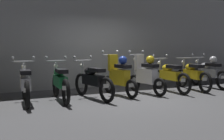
# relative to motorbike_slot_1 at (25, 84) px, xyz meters

# --- Properties ---
(ground_plane) EXTENTS (80.00, 80.00, 0.00)m
(ground_plane) POSITION_rel_motorbike_slot_1_xyz_m (2.59, -0.41, -0.49)
(ground_plane) COLOR #4C4C4F
(back_wall) EXTENTS (16.00, 0.30, 3.36)m
(back_wall) POSITION_rel_motorbike_slot_1_xyz_m (2.59, 1.91, 1.19)
(back_wall) COLOR #9EA0A3
(back_wall) RESTS_ON ground
(motorbike_slot_1) EXTENTS (0.59, 1.95, 1.15)m
(motorbike_slot_1) POSITION_rel_motorbike_slot_1_xyz_m (0.00, 0.00, 0.00)
(motorbike_slot_1) COLOR black
(motorbike_slot_1) RESTS_ON ground
(motorbike_slot_2) EXTENTS (0.59, 1.95, 1.15)m
(motorbike_slot_2) POSITION_rel_motorbike_slot_1_xyz_m (0.86, -0.04, 0.00)
(motorbike_slot_2) COLOR black
(motorbike_slot_2) RESTS_ON ground
(motorbike_slot_3) EXTENTS (0.62, 1.93, 1.15)m
(motorbike_slot_3) POSITION_rel_motorbike_slot_1_xyz_m (1.72, -0.15, 0.00)
(motorbike_slot_3) COLOR black
(motorbike_slot_3) RESTS_ON ground
(motorbike_slot_4) EXTENTS (0.58, 1.67, 1.29)m
(motorbike_slot_4) POSITION_rel_motorbike_slot_1_xyz_m (2.59, -0.01, 0.08)
(motorbike_slot_4) COLOR black
(motorbike_slot_4) RESTS_ON ground
(motorbike_slot_5) EXTENTS (0.58, 1.67, 1.29)m
(motorbike_slot_5) POSITION_rel_motorbike_slot_1_xyz_m (3.46, -0.07, 0.08)
(motorbike_slot_5) COLOR black
(motorbike_slot_5) RESTS_ON ground
(motorbike_slot_6) EXTENTS (0.59, 1.95, 1.15)m
(motorbike_slot_6) POSITION_rel_motorbike_slot_1_xyz_m (4.33, -0.06, 0.00)
(motorbike_slot_6) COLOR black
(motorbike_slot_6) RESTS_ON ground
(motorbike_slot_7) EXTENTS (0.56, 1.94, 1.03)m
(motorbike_slot_7) POSITION_rel_motorbike_slot_1_xyz_m (5.19, -0.11, -0.00)
(motorbike_slot_7) COLOR black
(motorbike_slot_7) RESTS_ON ground
(motorbike_slot_8) EXTENTS (0.59, 1.95, 1.15)m
(motorbike_slot_8) POSITION_rel_motorbike_slot_1_xyz_m (6.06, 0.07, 0.04)
(motorbike_slot_8) COLOR black
(motorbike_slot_8) RESTS_ON ground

